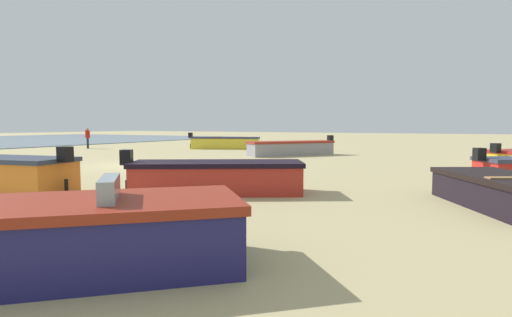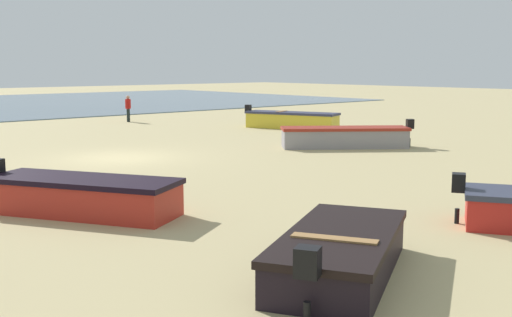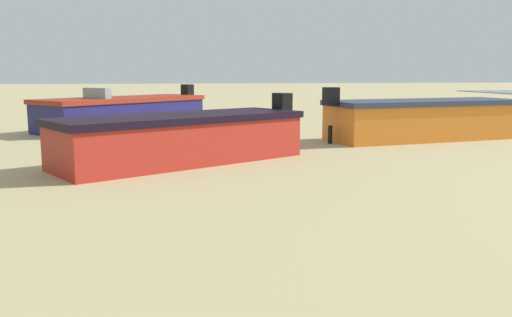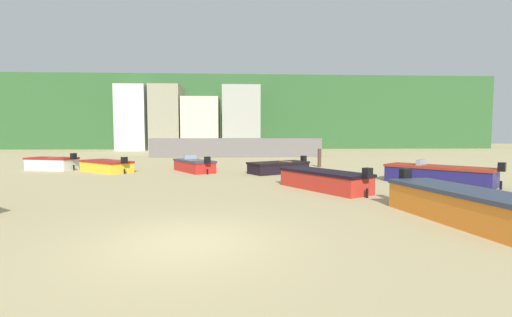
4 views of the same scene
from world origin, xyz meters
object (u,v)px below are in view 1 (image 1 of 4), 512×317
(boat_grey_8, at_px, (291,148))
(beach_walker_foreground, at_px, (88,136))
(boat_black_2, at_px, (506,192))
(boat_red_6, at_px, (217,177))
(boat_yellow_1, at_px, (225,143))
(boat_navy_3, at_px, (36,238))

(boat_grey_8, xyz_separation_m, beach_walker_foreground, (0.64, -16.79, 0.51))
(boat_black_2, relative_size, boat_grey_8, 0.83)
(boat_red_6, height_order, boat_grey_8, boat_grey_8)
(boat_black_2, distance_m, boat_grey_8, 16.21)
(boat_black_2, xyz_separation_m, boat_grey_8, (-12.39, -10.45, 0.07))
(boat_black_2, height_order, boat_red_6, boat_red_6)
(boat_yellow_1, distance_m, beach_walker_foreground, 10.66)
(boat_red_6, bearing_deg, boat_grey_8, 165.30)
(boat_black_2, distance_m, boat_navy_3, 9.03)
(boat_navy_3, distance_m, beach_walker_foreground, 29.19)
(boat_navy_3, height_order, boat_red_6, boat_navy_3)
(boat_black_2, xyz_separation_m, boat_red_6, (1.23, -6.70, 0.06))
(beach_walker_foreground, bearing_deg, boat_navy_3, 5.17)
(boat_yellow_1, height_order, boat_grey_8, boat_yellow_1)
(boat_black_2, height_order, boat_navy_3, boat_navy_3)
(boat_navy_3, xyz_separation_m, boat_grey_8, (-19.78, -5.24, -0.02))
(boat_yellow_1, height_order, boat_red_6, boat_yellow_1)
(boat_navy_3, bearing_deg, beach_walker_foreground, -173.67)
(boat_navy_3, height_order, beach_walker_foreground, beach_walker_foreground)
(boat_red_6, distance_m, boat_grey_8, 14.13)
(boat_black_2, xyz_separation_m, beach_walker_foreground, (-11.76, -27.24, 0.58))
(boat_yellow_1, xyz_separation_m, boat_grey_8, (3.94, 7.17, -0.03))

